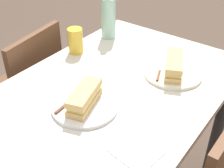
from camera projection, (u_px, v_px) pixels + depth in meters
name	position (u px, v px, depth m)	size (l,w,h in m)	color
dining_table	(112.00, 110.00, 1.32)	(1.19, 0.80, 0.77)	beige
chair_far	(28.00, 90.00, 1.71)	(0.45, 0.45, 0.86)	brown
plate_near	(173.00, 73.00, 1.33)	(0.25, 0.25, 0.01)	silver
baguette_sandwich_near	(174.00, 65.00, 1.31)	(0.21, 0.15, 0.07)	tan
knife_near	(160.00, 71.00, 1.32)	(0.17, 0.08, 0.01)	silver
plate_far	(85.00, 106.00, 1.14)	(0.25, 0.25, 0.01)	white
baguette_sandwich_far	(84.00, 97.00, 1.12)	(0.20, 0.12, 0.07)	tan
knife_far	(69.00, 102.00, 1.14)	(0.18, 0.02, 0.01)	silver
water_bottle	(108.00, 17.00, 1.58)	(0.08, 0.08, 0.29)	#99C6B7
beer_glass	(76.00, 41.00, 1.47)	(0.07, 0.07, 0.12)	gold
paper_napkin	(138.00, 151.00, 0.96)	(0.14, 0.14, 0.00)	white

